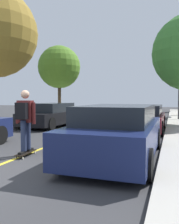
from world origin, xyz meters
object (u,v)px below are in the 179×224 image
Objects in this scene: street_tree_left_near at (59,67)px; parked_car_right_nearest at (118,132)px; parked_car_right_near at (143,118)px; skateboarder at (25,117)px; parked_car_left_near at (52,115)px; skateboard at (26,153)px.

parked_car_right_nearest is at bearing -57.54° from street_tree_left_near.
parked_car_right_nearest is 1.02× the size of parked_car_right_near.
street_tree_left_near is (-7.26, 5.78, 3.41)m from parked_car_right_near.
parked_car_left_near is at bearing 111.94° from skateboarder.
parked_car_right_near is 5.18× the size of skateboard.
parked_car_right_near is at bearing 90.00° from parked_car_right_nearest.
parked_car_left_near is 1.01× the size of parked_car_right_near.
parked_car_left_near is 6.97m from skateboarder.
parked_car_right_near is at bearing 68.74° from skateboarder.
street_tree_left_near is 6.52× the size of skateboard.
parked_car_left_near is 0.80× the size of street_tree_left_near.
street_tree_left_near is 3.30× the size of skateboarder.
skateboard is (2.60, -6.42, -0.55)m from parked_car_left_near.
parked_car_left_near is 6.95m from skateboard.
skateboard is (-2.43, -6.21, -0.54)m from parked_car_right_near.
street_tree_left_near is at bearing 111.93° from skateboard.
skateboarder is (-2.43, -0.61, 0.37)m from parked_car_right_nearest.
skateboarder is (0.00, -0.03, 0.98)m from skateboard.
parked_car_right_nearest reaches higher than parked_car_right_near.
street_tree_left_near is at bearing 122.46° from parked_car_right_nearest.
parked_car_right_nearest is at bearing -90.00° from parked_car_right_near.
skateboard is at bearing -67.97° from parked_car_left_near.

